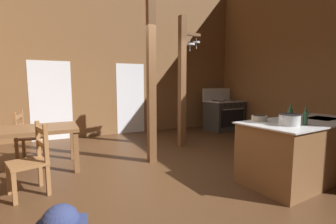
# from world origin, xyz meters

# --- Properties ---
(ground_plane) EXTENTS (8.55, 7.83, 0.10)m
(ground_plane) POSITION_xyz_m (0.00, 0.00, -0.05)
(ground_plane) COLOR #4C301C
(wall_back) EXTENTS (8.55, 0.14, 4.62)m
(wall_back) POSITION_xyz_m (0.00, 3.58, 2.31)
(wall_back) COLOR brown
(wall_back) RESTS_ON ground_plane
(wall_right) EXTENTS (0.14, 7.83, 4.62)m
(wall_right) POSITION_xyz_m (3.95, 0.00, 2.31)
(wall_right) COLOR brown
(wall_right) RESTS_ON ground_plane
(glazed_door_back_left) EXTENTS (1.00, 0.01, 2.05)m
(glazed_door_back_left) POSITION_xyz_m (-1.74, 3.51, 1.02)
(glazed_door_back_left) COLOR white
(glazed_door_back_left) RESTS_ON ground_plane
(glazed_panel_back_right) EXTENTS (0.84, 0.01, 2.05)m
(glazed_panel_back_right) POSITION_xyz_m (0.39, 3.51, 1.02)
(glazed_panel_back_right) COLOR white
(glazed_panel_back_right) RESTS_ON ground_plane
(kitchen_island) EXTENTS (2.24, 1.15, 0.90)m
(kitchen_island) POSITION_xyz_m (1.77, -1.02, 0.45)
(kitchen_island) COLOR brown
(kitchen_island) RESTS_ON ground_plane
(stove_range) EXTENTS (1.19, 0.89, 1.32)m
(stove_range) POSITION_xyz_m (3.19, 2.65, 0.48)
(stove_range) COLOR #313131
(stove_range) RESTS_ON ground_plane
(support_post_with_pot_rack) EXTENTS (0.57, 0.25, 2.97)m
(support_post_with_pot_rack) POSITION_xyz_m (1.01, 1.47, 1.58)
(support_post_with_pot_rack) COLOR brown
(support_post_with_pot_rack) RESTS_ON ground_plane
(support_post_center) EXTENTS (0.14, 0.14, 2.97)m
(support_post_center) POSITION_xyz_m (-0.07, 0.73, 1.49)
(support_post_center) COLOR brown
(support_post_center) RESTS_ON ground_plane
(dining_table) EXTENTS (1.70, 0.90, 0.74)m
(dining_table) POSITION_xyz_m (-2.19, 1.15, 0.65)
(dining_table) COLOR brown
(dining_table) RESTS_ON ground_plane
(ladderback_chair_near_window) EXTENTS (0.52, 0.52, 0.95)m
(ladderback_chair_near_window) POSITION_xyz_m (-2.19, 1.95, 0.45)
(ladderback_chair_near_window) COLOR olive
(ladderback_chair_near_window) RESTS_ON ground_plane
(ladderback_chair_by_post) EXTENTS (0.55, 0.55, 0.95)m
(ladderback_chair_by_post) POSITION_xyz_m (-2.00, 0.20, 0.45)
(ladderback_chair_by_post) COLOR olive
(ladderback_chair_by_post) RESTS_ON ground_plane
(stockpot_on_counter) EXTENTS (0.35, 0.28, 0.15)m
(stockpot_on_counter) POSITION_xyz_m (1.15, -1.20, 0.98)
(stockpot_on_counter) COLOR silver
(stockpot_on_counter) RESTS_ON kitchen_island
(mixing_bowl_on_counter) EXTENTS (0.23, 0.23, 0.08)m
(mixing_bowl_on_counter) POSITION_xyz_m (1.10, -0.73, 0.95)
(mixing_bowl_on_counter) COLOR #B2A893
(mixing_bowl_on_counter) RESTS_ON kitchen_island
(bottle_tall_on_counter) EXTENTS (0.07, 0.07, 0.25)m
(bottle_tall_on_counter) POSITION_xyz_m (1.38, -1.26, 1.01)
(bottle_tall_on_counter) COLOR #2D5638
(bottle_tall_on_counter) RESTS_ON kitchen_island
(bottle_short_on_counter) EXTENTS (0.08, 0.08, 0.24)m
(bottle_short_on_counter) POSITION_xyz_m (1.51, -0.93, 1.00)
(bottle_short_on_counter) COLOR #2D5638
(bottle_short_on_counter) RESTS_ON kitchen_island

